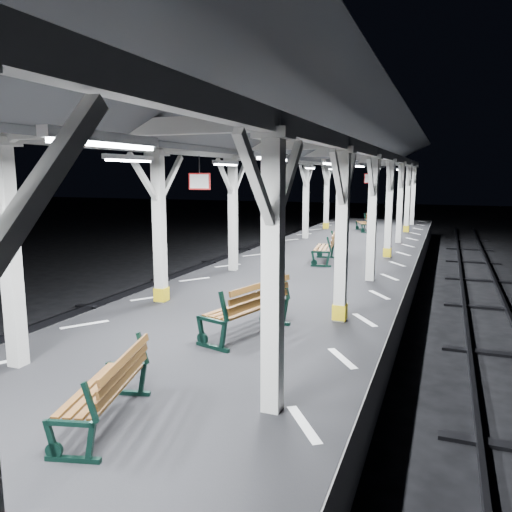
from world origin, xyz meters
The scene contains 9 objects.
ground centered at (0.00, 0.00, 0.00)m, with size 120.00×120.00×0.00m, color black.
platform centered at (0.00, 0.00, 0.50)m, with size 6.00×50.00×1.00m, color black.
hazard_stripes_left centered at (-2.45, 0.00, 1.00)m, with size 1.00×48.00×0.01m, color silver.
hazard_stripes_right centered at (2.45, 0.00, 1.00)m, with size 1.00×48.00×0.01m, color silver.
canopy centered at (0.00, -0.02, 4.56)m, with size 5.40×49.00×4.65m.
bench_near centered at (0.41, -2.98, 1.46)m, with size 0.96×1.68×0.86m.
bench_mid centered at (0.73, 0.50, 1.54)m, with size 1.15×1.97×1.00m.
bench_far centered at (0.28, 8.32, 1.51)m, with size 0.89×1.83×0.95m.
bench_extra centered at (0.06, 17.78, 1.45)m, with size 1.05×1.65×0.84m.
Camera 1 is at (3.84, -7.33, 3.81)m, focal length 35.00 mm.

